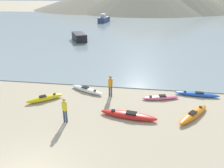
# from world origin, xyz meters

# --- Properties ---
(bay_water) EXTENTS (160.00, 70.00, 0.06)m
(bay_water) POSITION_xyz_m (0.00, 45.23, 0.03)
(bay_water) COLOR gray
(bay_water) RESTS_ON ground_plane
(kayak_on_sand_1) EXTENTS (2.40, 2.07, 0.40)m
(kayak_on_sand_1) POSITION_xyz_m (-2.22, 7.19, 0.18)
(kayak_on_sand_1) COLOR yellow
(kayak_on_sand_1) RESTS_ON ground_plane
(kayak_on_sand_2) EXTENTS (2.49, 3.02, 0.39)m
(kayak_on_sand_2) POSITION_xyz_m (7.97, 6.43, 0.17)
(kayak_on_sand_2) COLOR orange
(kayak_on_sand_2) RESTS_ON ground_plane
(kayak_on_sand_3) EXTENTS (2.80, 1.28, 0.29)m
(kayak_on_sand_3) POSITION_xyz_m (6.07, 8.67, 0.12)
(kayak_on_sand_3) COLOR #E5668C
(kayak_on_sand_3) RESTS_ON ground_plane
(kayak_on_sand_4) EXTENTS (3.25, 0.83, 0.32)m
(kayak_on_sand_4) POSITION_xyz_m (8.82, 9.60, 0.14)
(kayak_on_sand_4) COLOR blue
(kayak_on_sand_4) RESTS_ON ground_plane
(kayak_on_sand_5) EXTENTS (3.67, 1.32, 0.39)m
(kayak_on_sand_5) POSITION_xyz_m (3.93, 5.75, 0.17)
(kayak_on_sand_5) COLOR red
(kayak_on_sand_5) RESTS_ON ground_plane
(kayak_on_sand_6) EXTENTS (3.01, 1.94, 0.35)m
(kayak_on_sand_6) POSITION_xyz_m (0.37, 9.16, 0.15)
(kayak_on_sand_6) COLOR white
(kayak_on_sand_6) RESTS_ON ground_plane
(person_near_foreground) EXTENTS (0.32, 0.27, 1.60)m
(person_near_foreground) POSITION_xyz_m (0.24, 4.67, 0.92)
(person_near_foreground) COLOR #384260
(person_near_foreground) RESTS_ON ground_plane
(person_near_waterline) EXTENTS (0.33, 0.28, 1.64)m
(person_near_waterline) POSITION_xyz_m (2.36, 8.56, 0.94)
(person_near_waterline) COLOR #4C4C4C
(person_near_waterline) RESTS_ON ground_plane
(moored_boat_0) EXTENTS (3.40, 4.41, 1.21)m
(moored_boat_0) POSITION_xyz_m (-5.67, 27.83, 0.66)
(moored_boat_0) COLOR black
(moored_boat_0) RESTS_ON bay_water
(moored_boat_1) EXTENTS (2.33, 5.64, 2.13)m
(moored_boat_1) POSITION_xyz_m (-6.06, 51.79, 0.80)
(moored_boat_1) COLOR navy
(moored_boat_1) RESTS_ON bay_water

